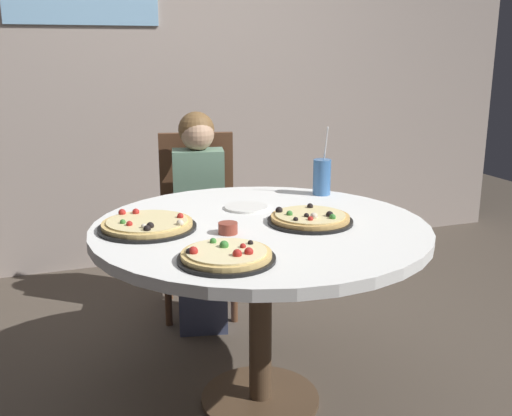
% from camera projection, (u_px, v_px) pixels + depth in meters
% --- Properties ---
extents(ground_plane, '(8.00, 8.00, 0.00)m').
position_uv_depth(ground_plane, '(260.00, 400.00, 2.45)').
color(ground_plane, '#4C4238').
extents(wall_with_window, '(5.20, 0.14, 2.90)m').
position_uv_depth(wall_with_window, '(157.00, 38.00, 3.78)').
color(wall_with_window, '#A8998E').
rests_on(wall_with_window, ground_plane).
extents(dining_table, '(1.27, 1.27, 0.75)m').
position_uv_depth(dining_table, '(260.00, 247.00, 2.28)').
color(dining_table, white).
rests_on(dining_table, ground_plane).
extents(chair_wooden, '(0.48, 0.48, 0.95)m').
position_uv_depth(chair_wooden, '(198.00, 212.00, 3.25)').
color(chair_wooden, brown).
rests_on(chair_wooden, ground_plane).
extents(diner_child, '(0.33, 0.43, 1.08)m').
position_uv_depth(diner_child, '(200.00, 230.00, 3.09)').
color(diner_child, '#3F4766').
rests_on(diner_child, ground_plane).
extents(pizza_veggie, '(0.32, 0.32, 0.05)m').
position_uv_depth(pizza_veggie, '(310.00, 218.00, 2.27)').
color(pizza_veggie, black).
rests_on(pizza_veggie, dining_table).
extents(pizza_cheese, '(0.36, 0.36, 0.05)m').
position_uv_depth(pizza_cheese, '(147.00, 225.00, 2.19)').
color(pizza_cheese, black).
rests_on(pizza_cheese, dining_table).
extents(pizza_pepperoni, '(0.31, 0.31, 0.05)m').
position_uv_depth(pizza_pepperoni, '(226.00, 256.00, 1.86)').
color(pizza_pepperoni, black).
rests_on(pizza_pepperoni, dining_table).
extents(soda_cup, '(0.08, 0.08, 0.31)m').
position_uv_depth(soda_cup, '(322.00, 177.00, 2.69)').
color(soda_cup, '#3F72B2').
rests_on(soda_cup, dining_table).
extents(sauce_bowl, '(0.07, 0.07, 0.04)m').
position_uv_depth(sauce_bowl, '(228.00, 228.00, 2.14)').
color(sauce_bowl, brown).
rests_on(sauce_bowl, dining_table).
extents(plate_small, '(0.18, 0.18, 0.01)m').
position_uv_depth(plate_small, '(246.00, 207.00, 2.48)').
color(plate_small, white).
rests_on(plate_small, dining_table).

